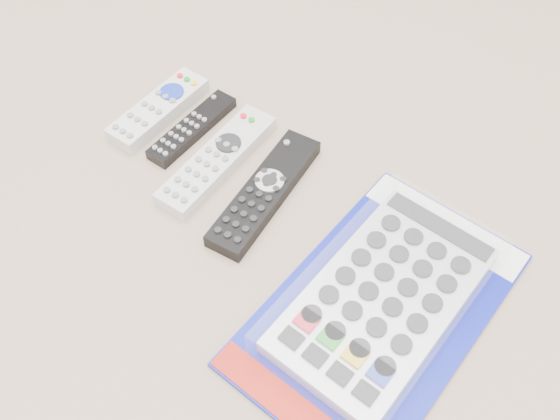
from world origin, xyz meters
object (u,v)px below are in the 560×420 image
Objects in this scene: remote_slim_black at (192,128)px; remote_large_black at (265,192)px; jumbo_remote_packaged at (384,298)px; remote_silver_dvd at (217,160)px; remote_small_grey at (158,109)px.

remote_large_black is (0.16, -0.03, 0.00)m from remote_slim_black.
jumbo_remote_packaged reaches higher than remote_slim_black.
remote_slim_black is 0.37m from jumbo_remote_packaged.
remote_silver_dvd is at bearing 172.01° from jumbo_remote_packaged.
jumbo_remote_packaged reaches higher than remote_silver_dvd.
remote_slim_black is at bearing 169.92° from jumbo_remote_packaged.
jumbo_remote_packaged is (0.36, -0.07, 0.01)m from remote_slim_black.
remote_small_grey is 0.81× the size of remote_silver_dvd.
remote_small_grey is 0.06m from remote_slim_black.
remote_slim_black is at bearing 161.66° from remote_large_black.
remote_small_grey is 0.77× the size of remote_large_black.
jumbo_remote_packaged reaches higher than remote_large_black.
remote_slim_black is 0.72× the size of remote_large_black.
remote_small_grey is at bearing 172.04° from jumbo_remote_packaged.
remote_silver_dvd is 0.59× the size of jumbo_remote_packaged.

